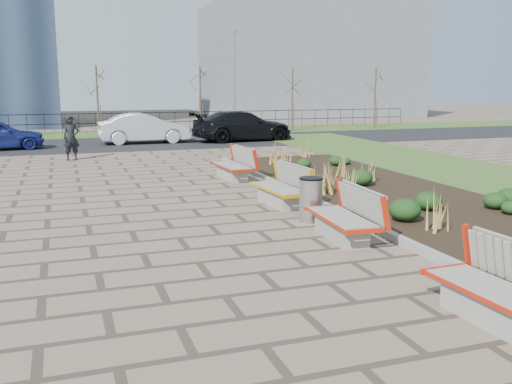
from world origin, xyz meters
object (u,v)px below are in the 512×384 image
object	(u,v)px
bench_a	(498,287)
bench_c	(279,186)
bench_d	(232,164)
bench_b	(341,214)
car_silver	(144,128)
car_black	(243,126)
lamp_east	(234,83)
pedestrian	(71,138)
litter_bin	(311,200)

from	to	relation	value
bench_a	bench_c	world-z (taller)	same
bench_d	bench_a	bearing A→B (deg)	-93.51
bench_b	bench_d	bearing A→B (deg)	93.74
bench_b	car_silver	distance (m)	19.69
bench_a	bench_b	world-z (taller)	same
car_silver	car_black	distance (m)	5.13
bench_d	bench_b	bearing A→B (deg)	-93.51
car_silver	lamp_east	world-z (taller)	lamp_east
bench_a	car_black	world-z (taller)	car_black
bench_a	bench_d	bearing A→B (deg)	87.21
bench_d	car_black	xyz separation A→B (m)	(4.07, 11.69, 0.30)
bench_b	pedestrian	distance (m)	14.87
bench_a	litter_bin	world-z (taller)	bench_a
bench_b	bench_c	world-z (taller)	same
litter_bin	bench_a	bearing A→B (deg)	-90.30
bench_b	litter_bin	bearing A→B (deg)	92.58
bench_a	lamp_east	xyz separation A→B (m)	(5.00, 28.05, 2.54)
lamp_east	bench_a	bearing A→B (deg)	-100.11
bench_b	lamp_east	xyz separation A→B (m)	(5.00, 23.78, 2.54)
car_black	bench_b	bearing A→B (deg)	162.66
bench_a	pedestrian	distance (m)	18.96
litter_bin	car_black	bearing A→B (deg)	77.15
lamp_east	pedestrian	bearing A→B (deg)	-135.08
bench_c	car_black	world-z (taller)	car_black
bench_b	bench_c	xyz separation A→B (m)	(0.00, 3.37, 0.00)
bench_a	car_black	size ratio (longest dim) A/B	0.39
bench_c	litter_bin	size ratio (longest dim) A/B	2.16
pedestrian	car_silver	size ratio (longest dim) A/B	0.39
car_black	bench_d	bearing A→B (deg)	155.42
bench_d	car_silver	bearing A→B (deg)	91.43
pedestrian	lamp_east	bearing A→B (deg)	31.40
pedestrian	car_black	size ratio (longest dim) A/B	0.33
lamp_east	car_silver	bearing A→B (deg)	-145.69
pedestrian	car_silver	bearing A→B (deg)	43.08
bench_b	car_black	bearing A→B (deg)	81.79
bench_c	lamp_east	world-z (taller)	lamp_east
bench_d	lamp_east	bearing A→B (deg)	69.38
litter_bin	pedestrian	xyz separation A→B (m)	(-4.75, 12.57, 0.40)
bench_d	litter_bin	xyz separation A→B (m)	(0.03, -6.02, -0.01)
bench_b	litter_bin	size ratio (longest dim) A/B	2.16
bench_d	lamp_east	xyz separation A→B (m)	(5.00, 16.25, 2.54)
bench_c	bench_a	bearing A→B (deg)	-94.14
bench_c	pedestrian	distance (m)	11.72
bench_a	bench_b	distance (m)	4.27
bench_b	car_black	size ratio (longest dim) A/B	0.39
car_silver	lamp_east	distance (m)	7.66
bench_a	car_silver	bearing A→B (deg)	89.72
bench_b	car_silver	size ratio (longest dim) A/B	0.46
bench_b	lamp_east	bearing A→B (deg)	81.86
bench_a	pedestrian	bearing A→B (deg)	101.62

